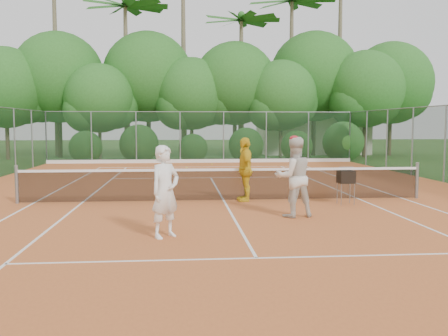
# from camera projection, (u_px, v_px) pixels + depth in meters

# --- Properties ---
(ground) EXTENTS (120.00, 120.00, 0.00)m
(ground) POSITION_uv_depth(u_px,v_px,m) (224.00, 201.00, 14.78)
(ground) COLOR #294C1B
(ground) RESTS_ON ground
(clay_court) EXTENTS (18.00, 36.00, 0.02)m
(clay_court) POSITION_uv_depth(u_px,v_px,m) (224.00, 201.00, 14.77)
(clay_court) COLOR #BE602B
(clay_court) RESTS_ON ground
(club_building) EXTENTS (8.00, 5.00, 3.00)m
(club_building) POSITION_uv_depth(u_px,v_px,m) (311.00, 134.00, 39.24)
(club_building) COLOR beige
(club_building) RESTS_ON ground
(tennis_net) EXTENTS (11.97, 0.10, 1.10)m
(tennis_net) POSITION_uv_depth(u_px,v_px,m) (224.00, 184.00, 14.73)
(tennis_net) COLOR gray
(tennis_net) RESTS_ON clay_court
(player_white) EXTENTS (0.80, 0.78, 1.85)m
(player_white) POSITION_uv_depth(u_px,v_px,m) (165.00, 192.00, 9.90)
(player_white) COLOR white
(player_white) RESTS_ON clay_court
(player_center_grp) EXTENTS (1.05, 0.88, 1.99)m
(player_center_grp) POSITION_uv_depth(u_px,v_px,m) (294.00, 177.00, 12.14)
(player_center_grp) COLOR silver
(player_center_grp) RESTS_ON clay_court
(player_yellow) EXTENTS (0.50, 1.12, 1.88)m
(player_yellow) POSITION_uv_depth(u_px,v_px,m) (245.00, 169.00, 14.66)
(player_yellow) COLOR gold
(player_yellow) RESTS_ON clay_court
(ball_hopper) EXTENTS (0.42, 0.42, 0.96)m
(ball_hopper) POSITION_uv_depth(u_px,v_px,m) (346.00, 178.00, 14.06)
(ball_hopper) COLOR gray
(ball_hopper) RESTS_ON clay_court
(stray_ball_a) EXTENTS (0.07, 0.07, 0.07)m
(stray_ball_a) POSITION_uv_depth(u_px,v_px,m) (187.00, 168.00, 25.74)
(stray_ball_a) COLOR #DDF138
(stray_ball_a) RESTS_ON clay_court
(stray_ball_b) EXTENTS (0.07, 0.07, 0.07)m
(stray_ball_b) POSITION_uv_depth(u_px,v_px,m) (212.00, 164.00, 27.97)
(stray_ball_b) COLOR #D3E234
(stray_ball_b) RESTS_ON clay_court
(stray_ball_c) EXTENTS (0.07, 0.07, 0.07)m
(stray_ball_c) POSITION_uv_depth(u_px,v_px,m) (208.00, 170.00, 24.33)
(stray_ball_c) COLOR #BFD832
(stray_ball_c) RESTS_ON clay_court
(court_markings) EXTENTS (11.03, 23.83, 0.01)m
(court_markings) POSITION_uv_depth(u_px,v_px,m) (224.00, 201.00, 14.77)
(court_markings) COLOR white
(court_markings) RESTS_ON clay_court
(fence_back) EXTENTS (18.07, 0.07, 3.00)m
(fence_back) POSITION_uv_depth(u_px,v_px,m) (202.00, 137.00, 29.53)
(fence_back) COLOR #19381E
(fence_back) RESTS_ON clay_court
(tropical_treeline) EXTENTS (32.10, 8.49, 15.03)m
(tropical_treeline) POSITION_uv_depth(u_px,v_px,m) (219.00, 83.00, 34.52)
(tropical_treeline) COLOR brown
(tropical_treeline) RESTS_ON ground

